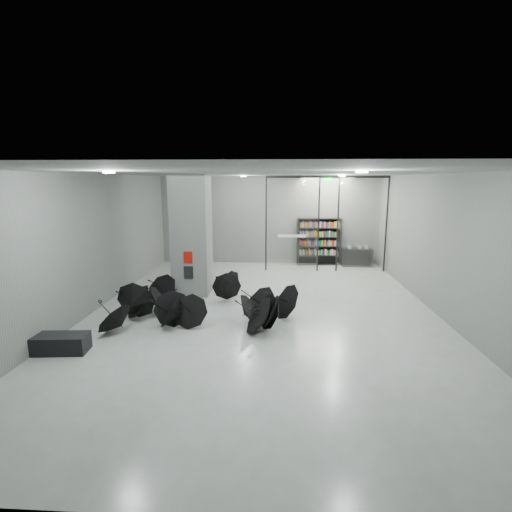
# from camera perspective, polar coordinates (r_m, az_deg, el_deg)

# --- Properties ---
(room) EXTENTS (14.00, 14.02, 4.01)m
(room) POSITION_cam_1_polar(r_m,az_deg,el_deg) (10.76, 1.15, 5.99)
(room) COLOR #939693
(room) RESTS_ON ground
(column) EXTENTS (1.20, 1.20, 4.00)m
(column) POSITION_cam_1_polar(r_m,az_deg,el_deg) (13.16, -9.50, 3.09)
(column) COLOR slate
(column) RESTS_ON ground
(fire_cabinet) EXTENTS (0.28, 0.04, 0.38)m
(fire_cabinet) POSITION_cam_1_polar(r_m,az_deg,el_deg) (12.67, -10.01, -0.22)
(fire_cabinet) COLOR #A50A07
(fire_cabinet) RESTS_ON column
(info_panel) EXTENTS (0.30, 0.03, 0.42)m
(info_panel) POSITION_cam_1_polar(r_m,az_deg,el_deg) (12.78, -9.94, -2.42)
(info_panel) COLOR black
(info_panel) RESTS_ON column
(exit_sign) EXTENTS (0.30, 0.06, 0.15)m
(exit_sign) POSITION_cam_1_polar(r_m,az_deg,el_deg) (16.14, 10.59, 10.99)
(exit_sign) COLOR #0CE533
(exit_sign) RESTS_ON room
(glass_partition) EXTENTS (5.06, 0.08, 4.00)m
(glass_partition) POSITION_cam_1_polar(r_m,az_deg,el_deg) (16.41, 10.27, 5.27)
(glass_partition) COLOR silver
(glass_partition) RESTS_ON ground
(bench) EXTENTS (1.32, 0.66, 0.41)m
(bench) POSITION_cam_1_polar(r_m,az_deg,el_deg) (9.92, -27.17, -11.45)
(bench) COLOR black
(bench) RESTS_ON ground
(bookshelf) EXTENTS (1.97, 0.52, 2.14)m
(bookshelf) POSITION_cam_1_polar(r_m,az_deg,el_deg) (17.77, 9.30, 2.13)
(bookshelf) COLOR black
(bookshelf) RESTS_ON ground
(shop_counter) EXTENTS (1.35, 0.56, 0.80)m
(shop_counter) POSITION_cam_1_polar(r_m,az_deg,el_deg) (17.91, 14.66, -0.19)
(shop_counter) COLOR black
(shop_counter) RESTS_ON ground
(umbrella_cluster) EXTENTS (5.71, 4.21, 1.29)m
(umbrella_cluster) POSITION_cam_1_polar(r_m,az_deg,el_deg) (10.87, -7.19, -7.74)
(umbrella_cluster) COLOR black
(umbrella_cluster) RESTS_ON ground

